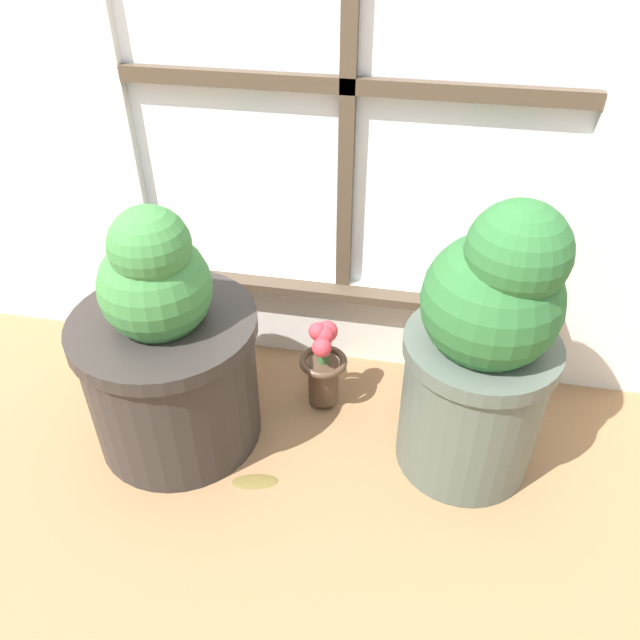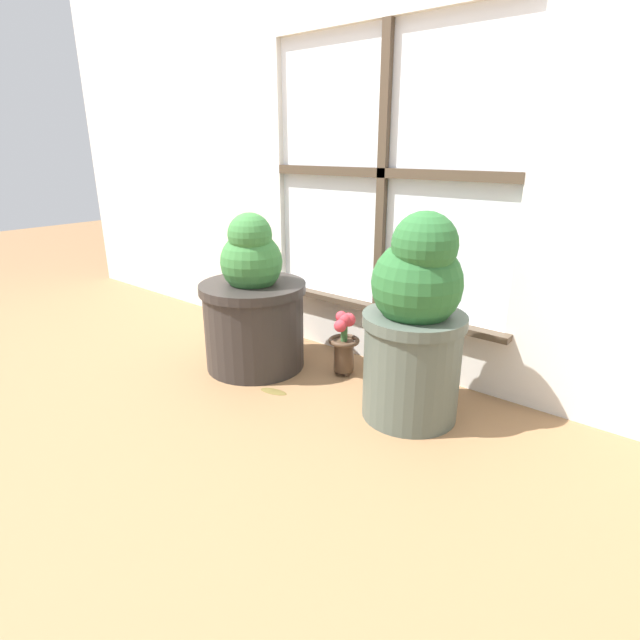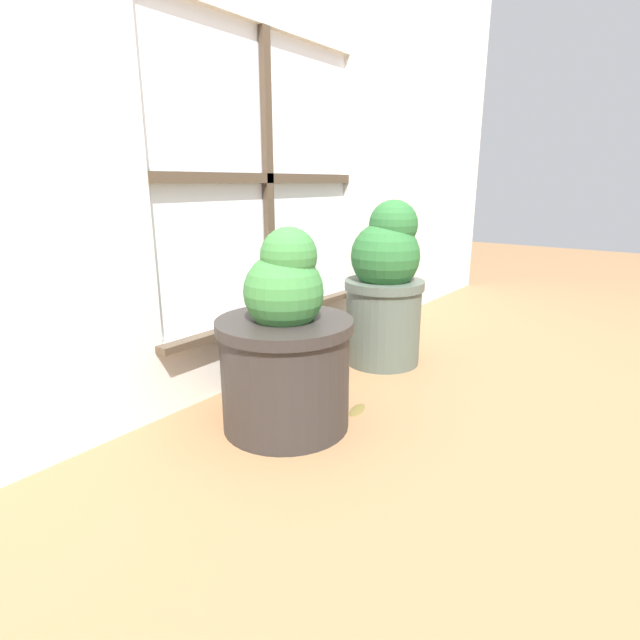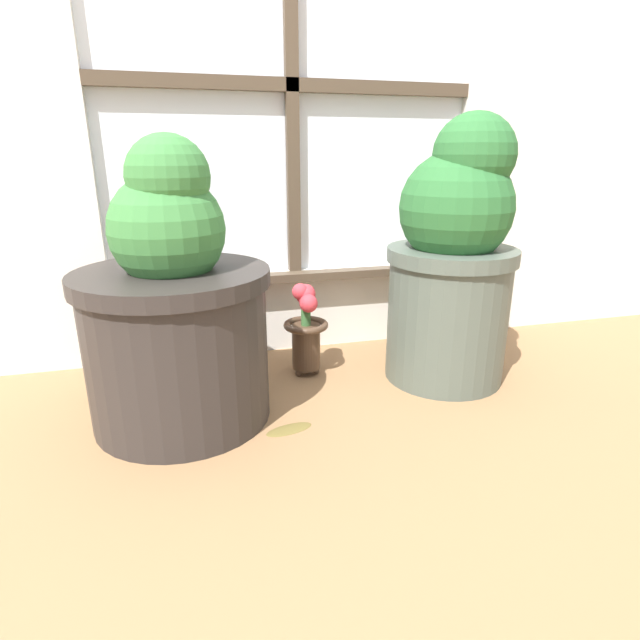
% 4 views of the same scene
% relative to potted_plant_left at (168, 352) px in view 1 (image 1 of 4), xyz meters
% --- Properties ---
extents(ground_plane, '(10.00, 10.00, 0.00)m').
position_rel_potted_plant_left_xyz_m(ground_plane, '(0.35, -0.15, -0.26)').
color(ground_plane, olive).
extents(potted_plant_left, '(0.42, 0.42, 0.63)m').
position_rel_potted_plant_left_xyz_m(potted_plant_left, '(0.00, 0.00, 0.00)').
color(potted_plant_left, '#2D2826').
rests_on(potted_plant_left, ground_plane).
extents(potted_plant_right, '(0.33, 0.33, 0.69)m').
position_rel_potted_plant_left_xyz_m(potted_plant_right, '(0.70, 0.05, 0.07)').
color(potted_plant_right, '#4C564C').
rests_on(potted_plant_right, ground_plane).
extents(flower_vase, '(0.12, 0.12, 0.26)m').
position_rel_potted_plant_left_xyz_m(flower_vase, '(0.33, 0.16, -0.12)').
color(flower_vase, '#473323').
rests_on(flower_vase, ground_plane).
extents(fallen_leaf, '(0.12, 0.07, 0.01)m').
position_rel_potted_plant_left_xyz_m(fallen_leaf, '(0.23, -0.12, -0.25)').
color(fallen_leaf, brown).
rests_on(fallen_leaf, ground_plane).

